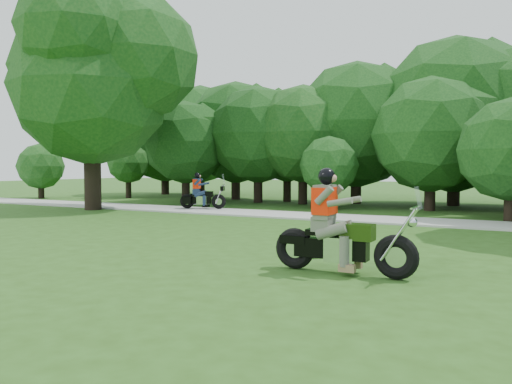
% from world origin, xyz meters
% --- Properties ---
extents(ground, '(100.00, 100.00, 0.00)m').
position_xyz_m(ground, '(0.00, 0.00, 0.00)').
color(ground, '#294C15').
rests_on(ground, ground).
extents(walkway, '(60.00, 2.20, 0.06)m').
position_xyz_m(walkway, '(0.00, 8.00, 0.03)').
color(walkway, '#A6A6A1').
rests_on(walkway, ground).
extents(tree_line, '(39.90, 12.18, 7.68)m').
position_xyz_m(tree_line, '(1.14, 14.80, 3.56)').
color(tree_line, black).
rests_on(tree_line, ground).
extents(big_tree_west, '(8.64, 6.56, 9.96)m').
position_xyz_m(big_tree_west, '(-10.54, 6.85, 5.76)').
color(big_tree_west, black).
rests_on(big_tree_west, ground).
extents(chopper_motorcycle, '(2.49, 0.66, 1.78)m').
position_xyz_m(chopper_motorcycle, '(2.42, -0.48, 0.66)').
color(chopper_motorcycle, black).
rests_on(chopper_motorcycle, ground).
extents(touring_motorcycle, '(1.89, 1.03, 1.48)m').
position_xyz_m(touring_motorcycle, '(-6.47, 8.42, 0.60)').
color(touring_motorcycle, black).
rests_on(touring_motorcycle, walkway).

